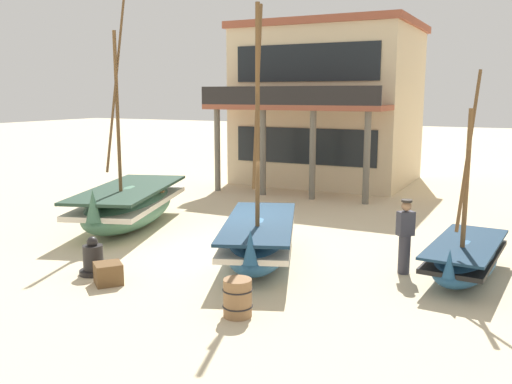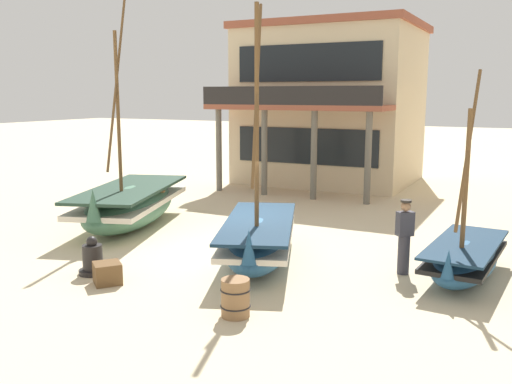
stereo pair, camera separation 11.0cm
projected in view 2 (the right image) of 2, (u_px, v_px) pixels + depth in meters
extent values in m
plane|color=beige|center=(238.00, 252.00, 14.22)|extent=(120.00, 120.00, 0.00)
ellipsoid|color=#23517A|center=(259.00, 241.00, 13.32)|extent=(3.08, 4.76, 1.02)
cube|color=silver|center=(259.00, 236.00, 13.30)|extent=(3.03, 4.60, 0.12)
cube|color=#132C43|center=(259.00, 222.00, 13.24)|extent=(3.09, 4.70, 0.07)
cone|color=#23517A|center=(249.00, 247.00, 11.12)|extent=(0.40, 0.40, 0.71)
cylinder|color=brown|center=(257.00, 125.00, 12.28)|extent=(0.10, 0.10, 5.19)
cylinder|color=brown|center=(257.00, 92.00, 12.16)|extent=(0.79, 1.85, 3.99)
cube|color=brown|center=(260.00, 223.00, 13.59)|extent=(1.41, 0.68, 0.06)
ellipsoid|color=#427056|center=(131.00, 207.00, 16.92)|extent=(3.62, 5.71, 1.21)
cube|color=silver|center=(130.00, 202.00, 16.90)|extent=(3.57, 5.52, 0.14)
cube|color=#243D2F|center=(130.00, 189.00, 16.83)|extent=(3.64, 5.63, 0.08)
cone|color=#427056|center=(93.00, 206.00, 14.32)|extent=(0.51, 0.51, 0.85)
cylinder|color=brown|center=(118.00, 119.00, 15.81)|extent=(0.10, 0.10, 4.86)
cylinder|color=brown|center=(117.00, 79.00, 15.61)|extent=(0.68, 1.82, 5.03)
cube|color=brown|center=(135.00, 191.00, 17.24)|extent=(1.85, 0.76, 0.06)
ellipsoid|color=#23517A|center=(465.00, 260.00, 12.13)|extent=(1.49, 3.52, 0.80)
cube|color=black|center=(465.00, 256.00, 12.12)|extent=(1.49, 3.39, 0.10)
cube|color=#132C43|center=(466.00, 244.00, 12.07)|extent=(1.52, 3.46, 0.06)
cone|color=#23517A|center=(448.00, 264.00, 10.68)|extent=(0.27, 0.27, 0.56)
cylinder|color=brown|center=(466.00, 185.00, 11.47)|extent=(0.10, 0.10, 3.13)
cylinder|color=brown|center=(468.00, 149.00, 11.34)|extent=(0.18, 1.55, 3.22)
cube|color=brown|center=(468.00, 245.00, 12.30)|extent=(1.19, 0.24, 0.06)
cylinder|color=#33333D|center=(404.00, 255.00, 12.44)|extent=(0.26, 0.26, 0.88)
cube|color=#383842|center=(405.00, 224.00, 12.32)|extent=(0.41, 0.40, 0.54)
sphere|color=#A87A56|center=(406.00, 206.00, 12.25)|extent=(0.22, 0.22, 0.22)
cylinder|color=#2D2823|center=(406.00, 201.00, 12.23)|extent=(0.24, 0.24, 0.05)
cylinder|color=black|center=(93.00, 271.00, 12.51)|extent=(0.63, 0.63, 0.10)
cylinder|color=black|center=(93.00, 257.00, 12.45)|extent=(0.44, 0.44, 0.56)
sphere|color=black|center=(92.00, 242.00, 12.39)|extent=(0.24, 0.24, 0.24)
cylinder|color=olive|center=(235.00, 298.00, 10.06)|extent=(0.52, 0.52, 0.70)
torus|color=black|center=(235.00, 290.00, 10.03)|extent=(0.56, 0.56, 0.03)
torus|color=black|center=(236.00, 306.00, 10.09)|extent=(0.56, 0.56, 0.03)
cube|color=brown|center=(107.00, 273.00, 11.83)|extent=(0.77, 0.77, 0.46)
cube|color=beige|center=(331.00, 108.00, 25.40)|extent=(7.32, 5.97, 6.73)
cube|color=brown|center=(333.00, 28.00, 24.79)|extent=(7.62, 6.21, 0.30)
cube|color=black|center=(305.00, 146.00, 23.02)|extent=(6.15, 0.06, 1.48)
cube|color=black|center=(307.00, 63.00, 22.44)|extent=(6.15, 0.06, 1.48)
cube|color=brown|center=(296.00, 107.00, 21.87)|extent=(7.32, 2.04, 0.20)
cylinder|color=#666056|center=(219.00, 150.00, 22.97)|extent=(0.24, 0.24, 3.37)
cylinder|color=#666056|center=(264.00, 153.00, 22.03)|extent=(0.24, 0.24, 3.37)
cylinder|color=#666056|center=(314.00, 155.00, 21.08)|extent=(0.24, 0.24, 3.37)
cylinder|color=#666056|center=(368.00, 158.00, 20.14)|extent=(0.24, 0.24, 3.37)
cube|color=black|center=(286.00, 96.00, 20.94)|extent=(7.32, 0.08, 0.70)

